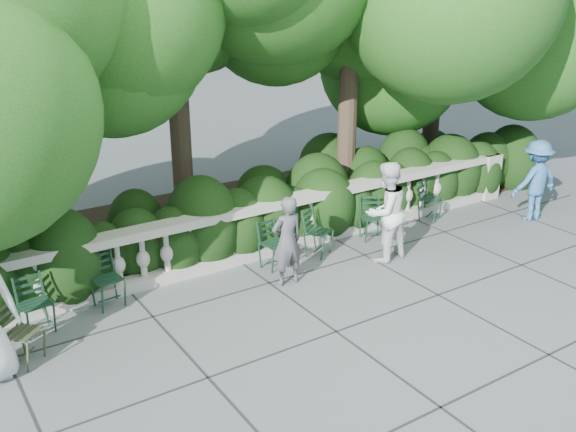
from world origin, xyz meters
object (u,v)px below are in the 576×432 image
chair_c (115,309)px  chair_weathered (37,364)px  chair_b (280,270)px  person_casual_man (386,212)px  chair_d (325,256)px  person_woman_grey (287,241)px  person_older_blue (535,180)px  chair_f (436,221)px  chair_a (43,336)px  chair_e (374,242)px

chair_c → chair_weathered: (-1.32, -0.85, 0.00)m
chair_b → person_casual_man: (1.77, -0.60, 0.88)m
chair_b → chair_d: (0.98, 0.03, 0.00)m
person_woman_grey → person_older_blue: size_ratio=0.90×
chair_b → chair_f: bearing=-5.8°
chair_a → chair_weathered: bearing=-116.4°
chair_f → person_casual_man: bearing=174.2°
chair_weathered → chair_c: bearing=-10.3°
chair_d → chair_weathered: (-5.10, -0.66, 0.00)m
person_woman_grey → chair_b: bearing=-107.9°
person_woman_grey → chair_weathered: bearing=3.5°
chair_b → person_casual_man: bearing=-27.4°
chair_f → chair_a: bearing=154.7°
person_casual_man → chair_b: bearing=-22.6°
chair_e → chair_weathered: (-6.25, -0.68, 0.00)m
chair_b → person_older_blue: person_older_blue is taller
chair_weathered → chair_a: bearing=27.1°
chair_a → chair_c: bearing=3.7°
chair_a → chair_c: same height
chair_d → person_older_blue: bearing=-38.2°
person_woman_grey → person_casual_man: (1.93, -0.13, 0.14)m
chair_b → chair_e: bearing=-7.4°
chair_weathered → chair_d: bearing=-35.7°
chair_e → chair_f: same height
chair_weathered → person_older_blue: bearing=-43.8°
chair_b → person_woman_grey: (-0.16, -0.46, 0.74)m
chair_b → person_woman_grey: bearing=-117.8°
chair_c → chair_a: bearing=-176.4°
chair_c → person_older_blue: 8.49m
chair_a → person_older_blue: size_ratio=0.51×
chair_a → chair_b: (3.88, -0.02, 0.00)m
chair_b → chair_c: same height
chair_d → person_older_blue: (4.61, -0.78, 0.82)m
chair_a → chair_f: size_ratio=1.00×
chair_e → chair_weathered: same height
chair_d → chair_f: size_ratio=1.00×
person_casual_man → person_woman_grey: bearing=-7.9°
chair_d → person_older_blue: size_ratio=0.51×
chair_c → person_woman_grey: bearing=-21.1°
chair_e → person_older_blue: person_older_blue is taller
chair_c → chair_e: (4.93, -0.17, 0.00)m
chair_b → chair_d: 0.98m
chair_a → chair_e: (6.01, 0.03, 0.00)m
chair_a → chair_c: size_ratio=1.00×
chair_a → person_woman_grey: 3.83m
chair_d → chair_f: bearing=-25.1°
chair_a → chair_d: bearing=-6.5°
chair_c → person_casual_man: size_ratio=0.48×
chair_a → chair_e: bearing=-6.3°
chair_d → person_older_blue: 4.75m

